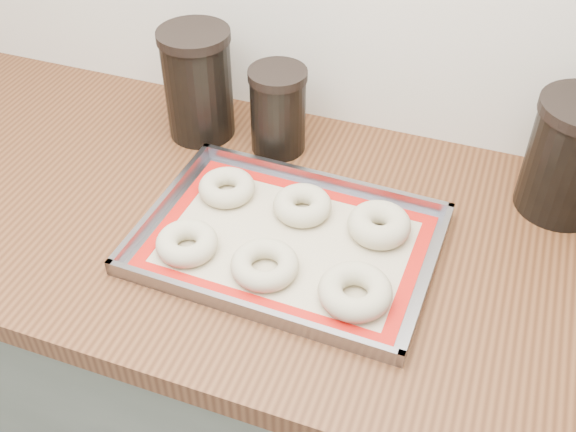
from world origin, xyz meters
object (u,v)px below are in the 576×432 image
at_px(bagel_back_mid, 302,205).
at_px(canister_mid, 278,110).
at_px(canister_right, 572,157).
at_px(bagel_front_right, 355,291).
at_px(bagel_front_left, 187,243).
at_px(canister_left, 198,84).
at_px(bagel_front_mid, 265,265).
at_px(baking_tray, 288,241).
at_px(bagel_back_left, 227,187).
at_px(bagel_back_right, 379,225).

xyz_separation_m(bagel_back_mid, canister_mid, (-0.11, 0.17, 0.06)).
bearing_deg(canister_right, bagel_back_mid, -156.49).
bearing_deg(bagel_front_right, bagel_front_left, 178.18).
height_order(bagel_front_left, canister_left, canister_left).
distance_m(bagel_front_mid, bagel_back_mid, 0.15).
height_order(canister_left, canister_right, canister_left).
xyz_separation_m(bagel_front_left, bagel_back_mid, (0.14, 0.15, 0.00)).
height_order(bagel_front_mid, bagel_front_right, bagel_front_right).
xyz_separation_m(bagel_front_right, canister_left, (-0.40, 0.32, 0.08)).
height_order(bagel_front_left, canister_right, canister_right).
relative_size(baking_tray, bagel_front_mid, 4.55).
height_order(bagel_back_left, bagel_back_right, bagel_back_right).
height_order(bagel_front_right, bagel_back_right, bagel_back_right).
height_order(bagel_front_mid, canister_left, canister_left).
bearing_deg(baking_tray, canister_mid, 113.96).
bearing_deg(bagel_front_left, canister_right, 30.71).
height_order(bagel_front_left, bagel_back_right, bagel_back_right).
relative_size(baking_tray, bagel_front_right, 4.35).
distance_m(bagel_front_right, bagel_back_mid, 0.20).
bearing_deg(baking_tray, bagel_front_right, -31.44).
xyz_separation_m(bagel_front_left, canister_mid, (0.03, 0.31, 0.06)).
height_order(baking_tray, bagel_back_left, bagel_back_left).
bearing_deg(canister_right, bagel_back_right, -146.17).
bearing_deg(canister_left, bagel_back_mid, -32.41).
bearing_deg(bagel_back_mid, bagel_back_left, 179.61).
bearing_deg(bagel_front_mid, bagel_back_right, 45.43).
bearing_deg(bagel_back_right, bagel_front_right, -89.01).
height_order(bagel_back_mid, canister_left, canister_left).
xyz_separation_m(bagel_front_right, bagel_back_right, (-0.00, 0.15, 0.00)).
distance_m(bagel_front_right, bagel_back_left, 0.31).
distance_m(bagel_back_right, canister_right, 0.33).
bearing_deg(bagel_back_left, bagel_back_right, -1.34).
bearing_deg(bagel_back_left, canister_left, 127.15).
distance_m(baking_tray, bagel_front_right, 0.16).
xyz_separation_m(bagel_front_left, canister_left, (-0.12, 0.31, 0.08)).
bearing_deg(bagel_front_right, bagel_back_left, 150.15).
relative_size(baking_tray, canister_right, 2.34).
bearing_deg(bagel_front_mid, baking_tray, 82.13).
bearing_deg(canister_left, bagel_back_left, -52.85).
distance_m(bagel_front_mid, canister_left, 0.41).
xyz_separation_m(baking_tray, bagel_front_left, (-0.14, -0.07, 0.01)).
height_order(bagel_front_mid, bagel_back_left, same).
relative_size(bagel_back_mid, canister_mid, 0.60).
bearing_deg(canister_mid, canister_right, 0.56).
bearing_deg(bagel_front_mid, canister_mid, 107.10).
relative_size(bagel_front_left, canister_mid, 0.60).
relative_size(bagel_back_right, canister_right, 0.50).
xyz_separation_m(bagel_back_mid, bagel_back_right, (0.13, -0.01, 0.00)).
bearing_deg(bagel_front_right, canister_left, 140.98).
height_order(bagel_front_left, canister_mid, canister_mid).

